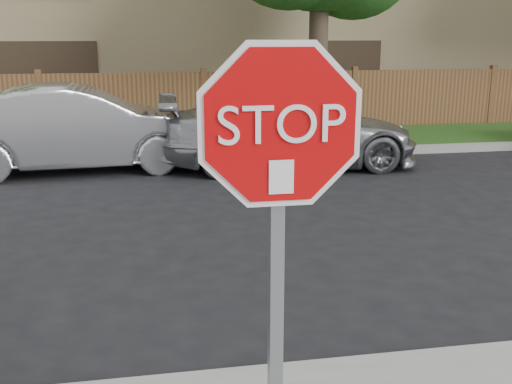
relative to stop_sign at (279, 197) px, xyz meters
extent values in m
plane|color=black|center=(0.84, 1.48, -1.83)|extent=(90.00, 90.00, 0.00)
cube|color=gray|center=(0.84, 9.63, -1.75)|extent=(70.00, 0.30, 0.15)
cube|color=#1E4714|center=(0.84, 11.28, -1.77)|extent=(70.00, 3.00, 0.12)
cube|color=#57331E|center=(0.84, 12.88, -1.03)|extent=(70.00, 0.12, 1.60)
cube|color=#9F8862|center=(0.84, 18.48, 1.17)|extent=(34.00, 8.00, 6.00)
cylinder|color=#382B21|center=(3.34, 11.18, 0.13)|extent=(0.44, 0.44, 3.92)
cube|color=gray|center=(0.00, 0.05, -0.58)|extent=(0.06, 0.06, 2.30)
cylinder|color=white|center=(0.00, -0.02, 0.32)|extent=(1.01, 0.02, 1.01)
cylinder|color=#B70708|center=(0.00, -0.03, 0.32)|extent=(0.93, 0.02, 0.93)
cube|color=white|center=(0.00, -0.05, 0.10)|extent=(0.11, 0.00, 0.15)
imported|color=silver|center=(-1.88, 9.08, -1.02)|extent=(5.03, 2.08, 1.62)
imported|color=#9CA0A3|center=(2.11, 8.74, -1.11)|extent=(5.05, 2.18, 1.45)
camera|label=1|loc=(-0.55, -2.50, 0.70)|focal=42.00mm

